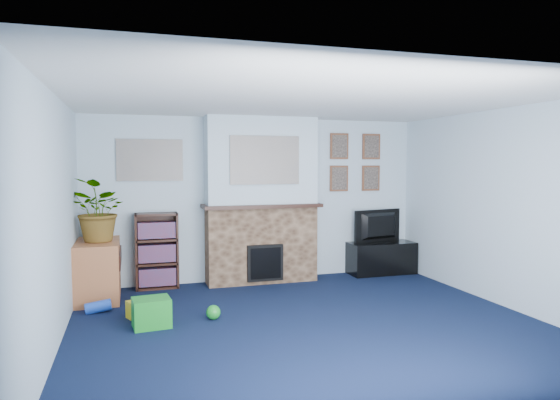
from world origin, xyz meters
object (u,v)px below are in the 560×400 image
object	(u,v)px
television	(381,226)
sideboard	(98,272)
tv_stand	(381,259)
bookshelf	(157,252)

from	to	relation	value
television	sideboard	size ratio (longest dim) A/B	0.92
tv_stand	bookshelf	world-z (taller)	bookshelf
tv_stand	bookshelf	size ratio (longest dim) A/B	0.99
bookshelf	television	bearing A→B (deg)	-0.94
television	tv_stand	bearing A→B (deg)	77.39
bookshelf	tv_stand	bearing A→B (deg)	-1.27
sideboard	bookshelf	bearing A→B (deg)	25.32
tv_stand	television	size ratio (longest dim) A/B	1.18
tv_stand	television	xyz separation A→B (m)	(0.00, 0.02, 0.52)
tv_stand	sideboard	xyz separation A→B (m)	(-4.19, -0.28, 0.12)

